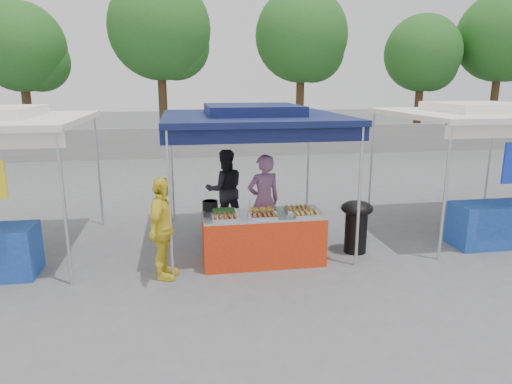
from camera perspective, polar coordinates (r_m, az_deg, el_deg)
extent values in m
plane|color=slate|center=(7.93, 0.73, -8.42)|extent=(80.00, 80.00, 0.00)
cube|color=gray|center=(18.42, -5.40, 6.24)|extent=(40.00, 0.25, 1.20)
cylinder|color=silver|center=(6.97, -10.73, -1.81)|extent=(0.05, 0.05, 2.30)
cylinder|color=silver|center=(7.52, 12.77, -0.78)|extent=(0.05, 0.05, 2.30)
cylinder|color=silver|center=(9.90, -10.46, 2.80)|extent=(0.05, 0.05, 2.30)
cylinder|color=silver|center=(10.29, 6.51, 3.35)|extent=(0.05, 0.05, 2.30)
cube|color=#111946|center=(8.35, -0.46, 9.35)|extent=(3.20, 3.20, 0.10)
cube|color=#111946|center=(8.34, -0.46, 10.24)|extent=(1.65, 1.65, 0.18)
cube|color=#111946|center=(6.89, 1.53, 7.16)|extent=(3.20, 0.04, 0.25)
cylinder|color=silver|center=(7.17, -22.80, -2.23)|extent=(0.05, 0.05, 2.30)
cylinder|color=silver|center=(10.04, -19.05, 2.42)|extent=(0.05, 0.05, 2.30)
cylinder|color=silver|center=(8.20, 22.53, -0.30)|extent=(0.05, 0.05, 2.30)
cylinder|color=silver|center=(10.79, 14.21, 3.51)|extent=(0.05, 0.05, 2.30)
cylinder|color=silver|center=(12.30, 27.14, 3.63)|extent=(0.05, 0.05, 2.30)
cube|color=white|center=(10.09, 26.00, 8.74)|extent=(3.20, 3.20, 0.10)
cube|color=white|center=(10.08, 26.08, 9.48)|extent=(1.65, 1.65, 0.18)
cube|color=#224CB1|center=(9.63, 28.18, -3.54)|extent=(1.80, 0.70, 0.80)
cylinder|color=#462F1B|center=(21.14, -26.67, 9.44)|extent=(0.36, 0.36, 3.85)
sphere|color=#296622|center=(21.15, -27.38, 15.81)|extent=(3.52, 3.52, 3.52)
sphere|color=#296622|center=(21.16, -25.45, 14.51)|extent=(2.42, 2.42, 2.42)
cylinder|color=#462F1B|center=(19.92, -11.57, 11.41)|extent=(0.36, 0.36, 4.54)
sphere|color=#296622|center=(20.01, -11.98, 19.40)|extent=(4.15, 4.15, 4.15)
sphere|color=#296622|center=(20.14, -10.07, 17.59)|extent=(2.85, 2.85, 2.85)
cylinder|color=#462F1B|center=(20.90, 5.52, 11.51)|extent=(0.36, 0.36, 4.39)
sphere|color=#296622|center=(20.97, 5.70, 18.89)|extent=(4.01, 4.01, 4.01)
sphere|color=#296622|center=(21.28, 7.14, 17.08)|extent=(2.76, 2.76, 2.76)
cylinder|color=#462F1B|center=(23.07, 19.63, 10.24)|extent=(0.36, 0.36, 3.78)
sphere|color=#296622|center=(23.08, 20.11, 15.99)|extent=(3.46, 3.46, 3.46)
sphere|color=#296622|center=(23.53, 21.06, 14.54)|extent=(2.38, 2.38, 2.38)
cylinder|color=#462F1B|center=(24.90, 27.64, 10.46)|extent=(0.36, 0.36, 4.45)
sphere|color=#296622|center=(24.96, 28.37, 16.70)|extent=(4.07, 4.07, 4.07)
sphere|color=#296622|center=(25.44, 29.03, 15.10)|extent=(2.79, 2.79, 2.79)
cube|color=red|center=(7.69, 0.87, -5.90)|extent=(2.00, 0.80, 0.81)
cube|color=silver|center=(7.56, 0.88, -2.87)|extent=(2.00, 0.80, 0.04)
cube|color=silver|center=(7.23, -3.86, -3.30)|extent=(0.42, 0.30, 0.05)
cube|color=brown|center=(7.22, -3.86, -3.02)|extent=(0.35, 0.25, 0.02)
cube|color=silver|center=(7.32, 0.93, -3.06)|extent=(0.42, 0.30, 0.05)
cube|color=brown|center=(7.31, 0.93, -2.78)|extent=(0.35, 0.25, 0.02)
cube|color=silver|center=(7.47, 6.28, -2.79)|extent=(0.42, 0.30, 0.05)
cube|color=#BE8C41|center=(7.46, 6.29, -2.52)|extent=(0.35, 0.25, 0.02)
cube|color=silver|center=(7.56, -4.03, -2.54)|extent=(0.42, 0.30, 0.05)
cube|color=#275F20|center=(7.55, -4.03, -2.27)|extent=(0.35, 0.25, 0.02)
cube|color=silver|center=(7.63, 0.85, -2.35)|extent=(0.42, 0.30, 0.05)
cube|color=gold|center=(7.62, 0.85, -2.08)|extent=(0.35, 0.25, 0.02)
cube|color=silver|center=(7.72, 5.27, -2.21)|extent=(0.42, 0.30, 0.05)
cube|color=#BE8C41|center=(7.71, 5.27, -1.94)|extent=(0.35, 0.25, 0.02)
cylinder|color=black|center=(7.80, -5.76, -1.66)|extent=(0.26, 0.26, 0.15)
cylinder|color=silver|center=(7.28, -0.79, -2.97)|extent=(0.08, 0.08, 0.09)
cylinder|color=black|center=(8.32, 12.36, -4.87)|extent=(0.39, 0.39, 0.76)
ellipsoid|color=black|center=(8.20, 12.52, -1.94)|extent=(0.56, 0.56, 0.25)
cube|color=#1533B1|center=(8.22, -2.43, -6.44)|extent=(0.52, 0.37, 0.31)
cube|color=#1533B1|center=(8.41, 2.03, -6.08)|extent=(0.46, 0.32, 0.28)
cube|color=#1533B1|center=(8.33, 2.05, -4.35)|extent=(0.43, 0.30, 0.26)
imported|color=#955F87|center=(8.28, 0.97, -1.16)|extent=(0.70, 0.54, 1.72)
imported|color=black|center=(9.32, -3.89, 0.30)|extent=(0.87, 0.71, 1.65)
imported|color=yellow|center=(7.10, -11.60, -4.54)|extent=(0.64, 1.01, 1.60)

